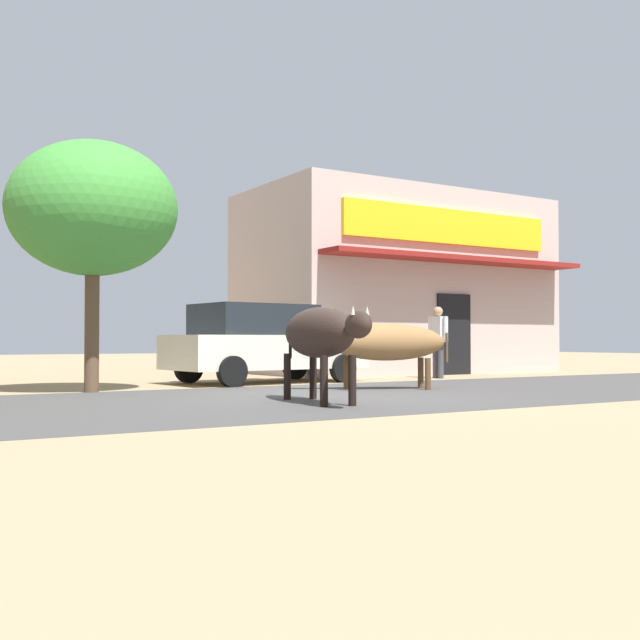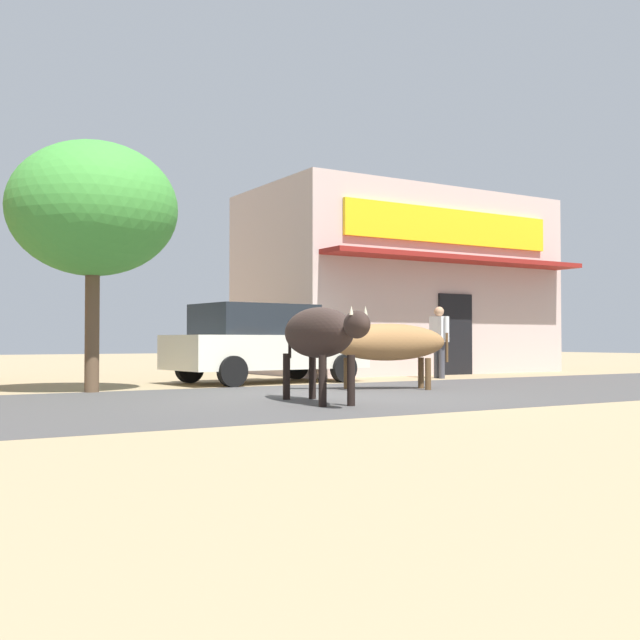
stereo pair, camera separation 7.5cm
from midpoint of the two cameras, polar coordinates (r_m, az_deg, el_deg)
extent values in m
plane|color=#9D8762|center=(12.26, -0.21, -5.68)|extent=(80.00, 80.00, 0.00)
cube|color=#464443|center=(12.26, -0.21, -5.67)|extent=(72.00, 6.12, 0.00)
cube|color=#C2A9A1|center=(22.30, 5.73, 2.56)|extent=(8.32, 4.60, 4.93)
cube|color=yellow|center=(20.62, 9.70, 6.76)|extent=(6.65, 0.10, 0.90)
cube|color=maroon|center=(20.22, 10.44, 4.39)|extent=(7.98, 0.90, 0.12)
cube|color=black|center=(20.53, 9.99, -1.03)|extent=(1.10, 0.06, 2.10)
cylinder|color=brown|center=(13.99, -16.19, -0.54)|extent=(0.25, 0.25, 2.23)
ellipsoid|color=#3F9037|center=(14.17, -16.13, 7.81)|extent=(2.91, 2.91, 2.33)
cube|color=beige|center=(16.46, -3.76, -2.34)|extent=(4.32, 2.16, 0.70)
cube|color=#1E2328|center=(16.29, -4.68, 0.01)|extent=(2.44, 1.84, 0.64)
cylinder|color=black|center=(17.96, -1.66, -3.39)|extent=(0.61, 0.23, 0.60)
cylinder|color=black|center=(16.54, 1.88, -3.55)|extent=(0.61, 0.23, 0.60)
cylinder|color=black|center=(16.56, -9.40, -3.53)|extent=(0.61, 0.23, 0.60)
cylinder|color=black|center=(15.00, -6.28, -3.76)|extent=(0.61, 0.23, 0.60)
ellipsoid|color=#30231E|center=(11.19, -0.02, -0.93)|extent=(0.92, 2.21, 0.73)
ellipsoid|color=#30231E|center=(9.98, 2.92, -0.34)|extent=(0.36, 0.60, 0.36)
cone|color=beige|center=(9.99, 3.56, 0.70)|extent=(0.06, 0.06, 0.12)
cone|color=beige|center=(9.90, 2.53, 0.72)|extent=(0.06, 0.06, 0.12)
cylinder|color=black|center=(10.65, 2.49, -4.44)|extent=(0.11, 0.11, 0.70)
cylinder|color=black|center=(10.48, 0.40, -4.49)|extent=(0.11, 0.11, 0.70)
cylinder|color=black|center=(11.93, -0.38, -4.13)|extent=(0.11, 0.11, 0.70)
cylinder|color=black|center=(11.77, -2.28, -4.16)|extent=(0.11, 0.11, 0.70)
cylinder|color=black|center=(12.23, -2.05, -1.44)|extent=(0.05, 0.05, 0.58)
ellipsoid|color=olive|center=(14.23, 5.07, -1.62)|extent=(2.25, 1.46, 0.68)
ellipsoid|color=olive|center=(13.98, -0.25, -1.28)|extent=(0.62, 0.48, 0.36)
cone|color=beige|center=(13.87, -0.40, -0.54)|extent=(0.06, 0.06, 0.12)
cone|color=beige|center=(14.07, -0.51, -0.55)|extent=(0.06, 0.06, 0.12)
cylinder|color=brown|center=(13.87, 2.46, -4.01)|extent=(0.11, 0.11, 0.58)
cylinder|color=brown|center=(14.32, 2.12, -3.92)|extent=(0.11, 0.11, 0.58)
cylinder|color=brown|center=(14.20, 8.06, -3.93)|extent=(0.11, 0.11, 0.58)
cylinder|color=brown|center=(14.64, 7.55, -3.86)|extent=(0.11, 0.11, 0.58)
cylinder|color=brown|center=(14.53, 9.42, -2.00)|extent=(0.05, 0.05, 0.54)
cylinder|color=#3F3F47|center=(18.58, 8.66, -2.92)|extent=(0.14, 0.14, 0.85)
cylinder|color=#3F3F47|center=(18.44, 9.02, -2.93)|extent=(0.14, 0.14, 0.85)
cube|color=silver|center=(18.51, 8.83, -0.67)|extent=(0.29, 0.42, 0.60)
sphere|color=tan|center=(18.52, 8.82, 0.62)|extent=(0.23, 0.23, 0.23)
cylinder|color=silver|center=(18.71, 8.31, -0.59)|extent=(0.09, 0.09, 0.54)
cylinder|color=silver|center=(18.31, 9.35, -0.57)|extent=(0.09, 0.09, 0.54)
camera|label=1|loc=(0.04, -89.84, 0.00)|focal=43.73mm
camera|label=2|loc=(0.04, 90.16, 0.00)|focal=43.73mm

